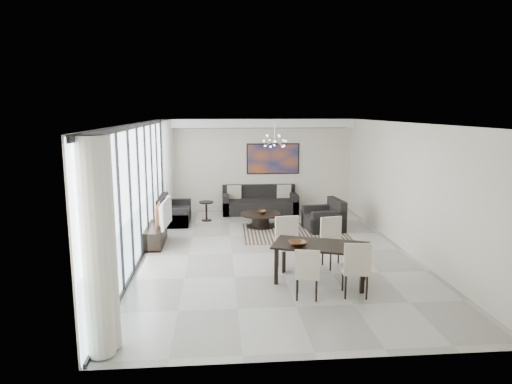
{
  "coord_description": "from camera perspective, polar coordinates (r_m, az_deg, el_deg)",
  "views": [
    {
      "loc": [
        -1.25,
        -9.82,
        3.18
      ],
      "look_at": [
        -0.35,
        0.83,
        1.25
      ],
      "focal_mm": 32.0,
      "sensor_mm": 36.0,
      "label": 1
    }
  ],
  "objects": [
    {
      "name": "dining_chair_se",
      "position": [
        8.03,
        12.42,
        -8.98
      ],
      "size": [
        0.51,
        0.51,
        0.99
      ],
      "color": "beige",
      "rests_on": "floor"
    },
    {
      "name": "dining_table",
      "position": [
        8.6,
        8.13,
        -7.05
      ],
      "size": [
        1.94,
        1.42,
        0.73
      ],
      "color": "black",
      "rests_on": "floor"
    },
    {
      "name": "room_shell",
      "position": [
        10.11,
        4.99,
        0.35
      ],
      "size": [
        6.0,
        9.0,
        2.9
      ],
      "color": "#A8A39B",
      "rests_on": "ground"
    },
    {
      "name": "dining_chair_nw",
      "position": [
        9.29,
        4.06,
        -5.86
      ],
      "size": [
        0.55,
        0.55,
        1.05
      ],
      "color": "beige",
      "rests_on": "floor"
    },
    {
      "name": "armchair",
      "position": [
        12.37,
        8.61,
        -3.43
      ],
      "size": [
        1.05,
        1.09,
        0.82
      ],
      "color": "black",
      "rests_on": "floor"
    },
    {
      "name": "bowl_coffee",
      "position": [
        12.48,
        0.76,
        -2.5
      ],
      "size": [
        0.27,
        0.27,
        0.08
      ],
      "primitive_type": "imported",
      "rotation": [
        0.0,
        0.0,
        0.08
      ],
      "color": "brown",
      "rests_on": "coffee_table"
    },
    {
      "name": "coffee_table",
      "position": [
        12.54,
        0.57,
        -3.41
      ],
      "size": [
        1.11,
        1.11,
        0.39
      ],
      "color": "black",
      "rests_on": "floor"
    },
    {
      "name": "chandelier",
      "position": [
        12.44,
        2.35,
        6.41
      ],
      "size": [
        0.66,
        0.66,
        0.71
      ],
      "color": "silver",
      "rests_on": "room_shell"
    },
    {
      "name": "painting",
      "position": [
        14.48,
        2.15,
        4.17
      ],
      "size": [
        1.68,
        0.04,
        0.98
      ],
      "primitive_type": "cube",
      "color": "#AD4E18",
      "rests_on": "room_shell"
    },
    {
      "name": "tv_console",
      "position": [
        11.23,
        -12.44,
        -5.29
      ],
      "size": [
        0.4,
        1.41,
        0.44
      ],
      "primitive_type": "cube",
      "color": "black",
      "rests_on": "floor"
    },
    {
      "name": "television",
      "position": [
        11.06,
        -11.73,
        -2.59
      ],
      "size": [
        0.23,
        1.13,
        0.64
      ],
      "primitive_type": "imported",
      "rotation": [
        0.0,
        0.0,
        1.5
      ],
      "color": "gray",
      "rests_on": "tv_console"
    },
    {
      "name": "dining_chair_ne",
      "position": [
        9.53,
        9.6,
        -5.73
      ],
      "size": [
        0.55,
        0.55,
        1.01
      ],
      "color": "beige",
      "rests_on": "floor"
    },
    {
      "name": "bowl_dining",
      "position": [
        8.43,
        5.24,
        -6.43
      ],
      "size": [
        0.36,
        0.36,
        0.08
      ],
      "primitive_type": "imported",
      "rotation": [
        0.0,
        0.0,
        0.1
      ],
      "color": "brown",
      "rests_on": "dining_table"
    },
    {
      "name": "dining_chair_sw",
      "position": [
        7.83,
        6.41,
        -9.73
      ],
      "size": [
        0.49,
        0.49,
        0.9
      ],
      "color": "beige",
      "rests_on": "floor"
    },
    {
      "name": "window_wall",
      "position": [
        10.09,
        -13.91,
        0.17
      ],
      "size": [
        0.37,
        8.95,
        2.9
      ],
      "color": "silver",
      "rests_on": "floor"
    },
    {
      "name": "rug",
      "position": [
        12.06,
        4.85,
        -5.06
      ],
      "size": [
        2.74,
        2.13,
        0.01
      ],
      "primitive_type": "cube",
      "rotation": [
        0.0,
        0.0,
        -0.02
      ],
      "color": "black",
      "rests_on": "floor"
    },
    {
      "name": "soffit",
      "position": [
        14.18,
        0.23,
        8.58
      ],
      "size": [
        5.98,
        0.4,
        0.26
      ],
      "primitive_type": "cube",
      "color": "white",
      "rests_on": "room_shell"
    },
    {
      "name": "side_table",
      "position": [
        13.3,
        -6.22,
        -1.98
      ],
      "size": [
        0.41,
        0.41,
        0.57
      ],
      "color": "black",
      "rests_on": "floor"
    },
    {
      "name": "loveseat",
      "position": [
        13.26,
        -10.32,
        -2.67
      ],
      "size": [
        0.85,
        1.51,
        0.76
      ],
      "color": "black",
      "rests_on": "floor"
    },
    {
      "name": "sofa_main",
      "position": [
        14.25,
        0.46,
        -1.49
      ],
      "size": [
        2.31,
        0.95,
        0.84
      ],
      "color": "black",
      "rests_on": "floor"
    }
  ]
}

